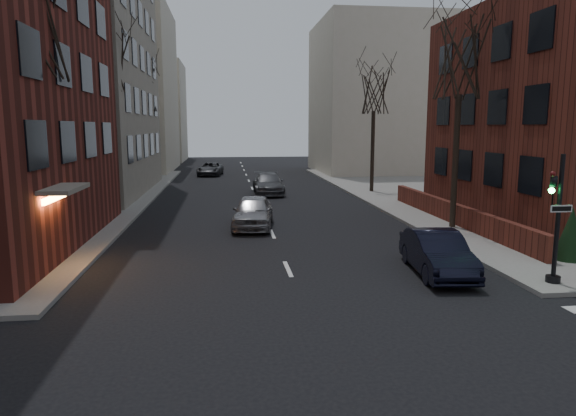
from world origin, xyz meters
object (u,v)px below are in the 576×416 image
object	(u,v)px
streetlamp_far	(156,135)
car_lane_far	(210,169)
tree_left_b	(106,57)
streetlamp_near	(105,141)
traffic_signal	(555,227)
car_lane_gray	(268,184)
tree_left_a	(27,24)
car_lane_silver	(253,212)
tree_right_b	(374,90)
evergreen_shrub	(571,234)
tree_left_c	(144,90)
tree_right_a	(461,60)
parked_sedan	(437,253)

from	to	relation	value
streetlamp_far	car_lane_far	bearing A→B (deg)	51.43
tree_left_b	streetlamp_near	distance (m)	6.18
tree_left_b	streetlamp_far	size ratio (longest dim) A/B	1.72
streetlamp_far	car_lane_far	world-z (taller)	streetlamp_far
tree_left_b	streetlamp_near	size ratio (longest dim) A/B	1.72
traffic_signal	car_lane_gray	xyz separation A→B (m)	(-6.93, 23.36, -1.14)
tree_left_a	streetlamp_far	xyz separation A→B (m)	(0.60, 28.00, -4.23)
traffic_signal	car_lane_silver	xyz separation A→B (m)	(-8.74, 10.70, -1.12)
tree_right_b	evergreen_shrub	distance (m)	21.55
car_lane_silver	tree_left_c	bearing A→B (deg)	118.85
streetlamp_near	tree_right_a	bearing A→B (deg)	-13.24
streetlamp_near	car_lane_silver	size ratio (longest dim) A/B	1.35
car_lane_silver	evergreen_shrub	world-z (taller)	evergreen_shrub
tree_right_a	traffic_signal	bearing A→B (deg)	-95.47
parked_sedan	car_lane_gray	xyz separation A→B (m)	(-3.95, 21.56, 0.04)
traffic_signal	car_lane_far	bearing A→B (deg)	106.70
streetlamp_near	car_lane_far	bearing A→B (deg)	80.00
tree_left_a	car_lane_gray	distance (m)	22.19
tree_left_a	car_lane_far	xyz separation A→B (m)	(5.13, 33.68, -7.79)
streetlamp_far	car_lane_gray	world-z (taller)	streetlamp_far
tree_left_b	car_lane_silver	distance (m)	13.03
streetlamp_far	evergreen_shrub	world-z (taller)	streetlamp_far
streetlamp_near	car_lane_gray	distance (m)	14.28
traffic_signal	tree_right_a	xyz separation A→B (m)	(0.86, 9.01, 6.12)
car_lane_far	streetlamp_far	bearing A→B (deg)	-121.93
tree_left_b	evergreen_shrub	world-z (taller)	tree_left_b
tree_left_a	car_lane_gray	xyz separation A→B (m)	(9.81, 18.36, -7.70)
tree_right_a	car_lane_silver	world-z (taller)	tree_right_a
car_lane_silver	car_lane_gray	distance (m)	12.79
streetlamp_far	parked_sedan	xyz separation A→B (m)	(13.16, -31.20, -3.51)
tree_left_c	car_lane_far	distance (m)	11.80
evergreen_shrub	traffic_signal	bearing A→B (deg)	-133.69
tree_left_a	streetlamp_near	world-z (taller)	tree_left_a
car_lane_silver	streetlamp_near	bearing A→B (deg)	170.03
tree_left_c	parked_sedan	size ratio (longest dim) A/B	2.19
tree_left_c	streetlamp_far	world-z (taller)	tree_left_c
tree_left_a	car_lane_silver	bearing A→B (deg)	35.44
car_lane_silver	tree_right_a	bearing A→B (deg)	-2.65
tree_right_a	evergreen_shrub	size ratio (longest dim) A/B	5.02
car_lane_silver	car_lane_gray	bearing A→B (deg)	89.22
traffic_signal	streetlamp_near	size ratio (longest dim) A/B	0.64
tree_right_a	tree_right_b	distance (m)	14.01
tree_right_b	car_lane_far	world-z (taller)	tree_right_b
traffic_signal	car_lane_gray	bearing A→B (deg)	106.52
tree_right_b	car_lane_silver	distance (m)	17.02
tree_left_a	car_lane_gray	size ratio (longest dim) A/B	1.93
tree_left_b	car_lane_far	world-z (taller)	tree_left_b
parked_sedan	evergreen_shrub	size ratio (longest dim) A/B	2.30
traffic_signal	tree_right_a	bearing A→B (deg)	84.53
car_lane_silver	car_lane_far	distance (m)	28.13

